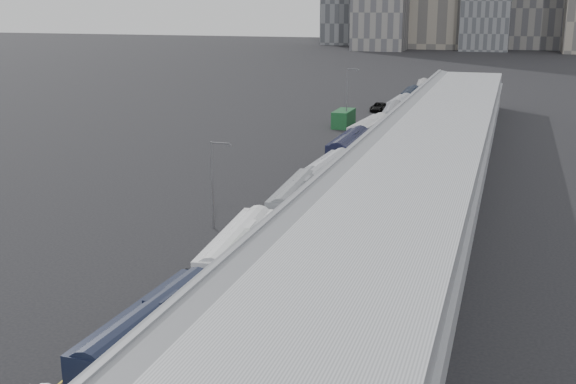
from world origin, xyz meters
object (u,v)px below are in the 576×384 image
at_px(bus_5, 349,151).
at_px(street_lamp_far, 348,94).
at_px(bus_3, 298,205).
at_px(bus_9, 411,99).
at_px(shipping_container, 344,118).
at_px(suv, 379,107).
at_px(bus_10, 423,90).
at_px(bus_6, 369,134).
at_px(bus_7, 393,119).
at_px(bus_8, 400,109).
at_px(bus_4, 326,180).
at_px(bus_1, 151,339).
at_px(bus_2, 238,258).
at_px(street_lamp_near, 214,179).

height_order(bus_5, street_lamp_far, street_lamp_far).
relative_size(bus_3, bus_9, 1.08).
height_order(shipping_container, suv, shipping_container).
xyz_separation_m(bus_10, street_lamp_far, (-7.04, -44.24, 4.14)).
distance_m(bus_9, shipping_container, 28.25).
bearing_deg(bus_10, shipping_container, -105.48).
distance_m(bus_6, street_lamp_far, 15.83).
distance_m(bus_7, bus_8, 12.70).
bearing_deg(bus_4, street_lamp_far, 101.86).
distance_m(bus_1, bus_2, 14.21).
distance_m(bus_2, street_lamp_far, 68.91).
bearing_deg(bus_10, bus_8, -95.91).
relative_size(bus_4, bus_5, 0.99).
bearing_deg(bus_6, shipping_container, 120.95).
xyz_separation_m(bus_8, bus_10, (0.43, 30.00, -0.06)).
distance_m(bus_2, bus_7, 70.01).
xyz_separation_m(bus_6, bus_7, (1.00, 15.50, -0.01)).
height_order(bus_3, bus_8, bus_3).
height_order(bus_2, street_lamp_far, street_lamp_far).
xyz_separation_m(bus_10, shipping_container, (-7.92, -43.17, -0.10)).
distance_m(bus_1, bus_6, 68.73).
relative_size(bus_1, bus_7, 0.95).
distance_m(bus_6, bus_8, 28.17).
distance_m(bus_4, suv, 63.07).
bearing_deg(bus_3, bus_4, 86.21).
bearing_deg(bus_5, shipping_container, 105.30).
distance_m(street_lamp_near, suv, 77.90).
xyz_separation_m(bus_9, suv, (-4.97, -7.99, -0.73)).
xyz_separation_m(bus_7, bus_8, (-0.81, 12.67, -0.10)).
xyz_separation_m(bus_3, bus_4, (0.12, 10.49, -0.01)).
bearing_deg(bus_4, bus_1, -88.08).
distance_m(bus_2, bus_10, 112.68).
bearing_deg(bus_1, bus_8, 92.88).
bearing_deg(bus_9, street_lamp_near, -95.34).
height_order(bus_2, bus_4, bus_2).
bearing_deg(suv, street_lamp_far, -93.69).
height_order(bus_3, suv, bus_3).
distance_m(street_lamp_near, shipping_container, 58.65).
relative_size(bus_5, suv, 2.32).
xyz_separation_m(bus_7, shipping_container, (-8.29, -0.50, -0.26)).
distance_m(bus_5, shipping_container, 28.89).
bearing_deg(bus_7, bus_9, 86.81).
height_order(bus_4, street_lamp_near, street_lamp_near).
bearing_deg(bus_6, street_lamp_far, 119.72).
bearing_deg(bus_8, street_lamp_far, -112.97).
xyz_separation_m(bus_9, street_lamp_near, (-6.13, -85.78, 3.26)).
bearing_deg(bus_2, bus_7, 84.56).
height_order(bus_1, bus_7, bus_7).
relative_size(bus_2, bus_6, 0.99).
bearing_deg(bus_2, street_lamp_near, 115.66).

